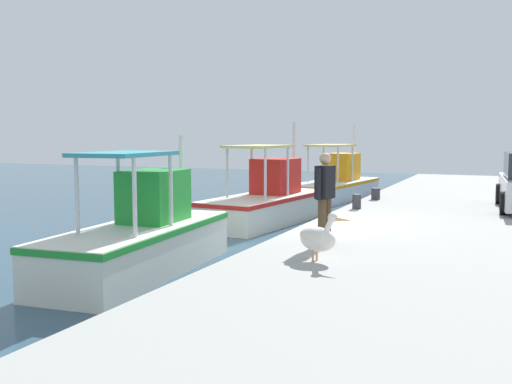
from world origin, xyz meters
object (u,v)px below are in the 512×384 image
fishing_boat_fourth (336,184)px  mooring_bollard_second (357,201)px  fishing_boat_second (141,238)px  fisherman_standing (325,194)px  fishing_boat_third (267,201)px  mooring_bollard_third (376,194)px  pelican (318,237)px

fishing_boat_fourth → mooring_bollard_second: 9.66m
fishing_boat_second → fisherman_standing: size_ratio=3.17×
fishing_boat_second → fisherman_standing: fishing_boat_second is taller
fishing_boat_third → mooring_bollard_second: fishing_boat_third is taller
fishing_boat_fourth → mooring_bollard_third: fishing_boat_fourth is taller
fishing_boat_second → pelican: fishing_boat_second is taller
fisherman_standing → mooring_bollard_third: fisherman_standing is taller
mooring_bollard_second → pelican: bearing=-171.6°
mooring_bollard_second → fishing_boat_third: bearing=65.4°
fishing_boat_third → pelican: bearing=-152.7°
mooring_bollard_second → mooring_bollard_third: (2.53, -0.00, -0.02)m
fishing_boat_fourth → fisherman_standing: (-14.38, -3.78, 1.08)m
fishing_boat_third → mooring_bollard_third: (1.02, -3.30, 0.29)m
fishing_boat_fourth → pelican: bearing=-165.5°
fisherman_standing → mooring_bollard_third: size_ratio=4.69×
fishing_boat_fourth → fisherman_standing: size_ratio=3.71×
fishing_boat_second → mooring_bollard_third: size_ratio=14.88×
pelican → fishing_boat_second: bearing=76.6°
fishing_boat_fourth → pelican: (-15.96, -4.13, 0.54)m
fishing_boat_second → fishing_boat_fourth: fishing_boat_fourth is taller
fishing_boat_third → mooring_bollard_third: bearing=-72.9°
pelican → mooring_bollard_second: size_ratio=2.37×
fishing_boat_third → pelican: fishing_boat_third is taller
mooring_bollard_second → fisherman_standing: bearing=-173.0°
mooring_bollard_second → fishing_boat_fourth: bearing=18.9°
fishing_boat_second → pelican: size_ratio=5.60×
fisherman_standing → mooring_bollard_second: 5.34m
fishing_boat_third → fishing_boat_second: bearing=-178.3°
fishing_boat_second → mooring_bollard_second: fishing_boat_second is taller
pelican → fisherman_standing: bearing=12.7°
fisherman_standing → fishing_boat_third: bearing=30.3°
fishing_boat_fourth → fisherman_standing: 14.91m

